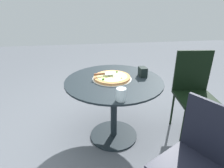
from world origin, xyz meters
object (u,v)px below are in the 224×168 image
Objects in this scene: patio_table at (114,96)px; drinking_cup at (121,94)px; pizza_on_tray at (112,77)px; napkin_dispenser at (143,72)px; patio_chair_far at (194,88)px; pizza_server at (104,74)px; patio_chair_near at (199,159)px.

drinking_cup is (-0.43, 0.01, 0.24)m from patio_table.
pizza_on_tray is at bearing 0.92° from drinking_cup.
napkin_dispenser is 0.63m from patio_chair_far.
patio_chair_near is at bearing -152.44° from pizza_server.
patio_chair_far reaches higher than patio_chair_near.
napkin_dispenser is 1.01m from patio_chair_near.
pizza_server reaches higher than patio_table.
pizza_server is (0.01, 0.08, 0.04)m from pizza_on_tray.
napkin_dispenser is (0.01, -0.41, -0.00)m from pizza_server.
pizza_on_tray is at bearing -90.19° from napkin_dispenser.
drinking_cup is (-0.46, -0.01, 0.04)m from pizza_on_tray.
pizza_on_tray is 1.07m from patio_chair_near.
pizza_server is 0.41m from napkin_dispenser.
patio_table is 4.61× the size of pizza_server.
drinking_cup is 0.69m from patio_chair_near.
patio_table is 0.40m from napkin_dispenser.
pizza_server is at bearing -92.79° from napkin_dispenser.
drinking_cup reaches higher than pizza_on_tray.
patio_chair_far is (0.01, -0.90, 0.03)m from patio_table.
patio_table is 9.84× the size of napkin_dispenser.
pizza_server is at bearing 87.81° from patio_chair_far.
patio_table is 0.49m from drinking_cup.
patio_table is 1.06× the size of patio_chair_far.
napkin_dispenser is at bearing -33.62° from drinking_cup.
patio_table is 1.15× the size of patio_chair_near.
pizza_server is 2.05× the size of drinking_cup.
patio_chair_near reaches higher than pizza_server.
patio_chair_far is (0.93, -0.49, 0.03)m from patio_chair_near.
drinking_cup reaches higher than pizza_server.
napkin_dispenser is at bearing -88.75° from pizza_server.
pizza_server is at bearing 27.56° from patio_chair_near.
patio_chair_near reaches higher than drinking_cup.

